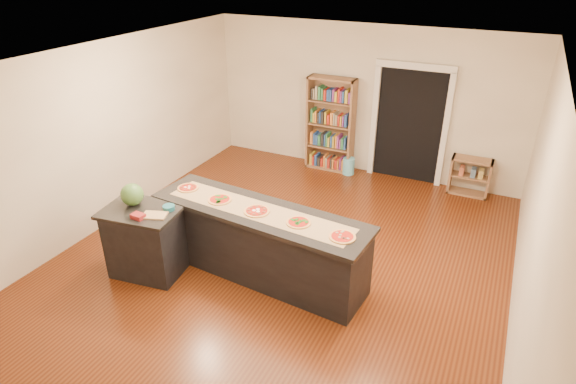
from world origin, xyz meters
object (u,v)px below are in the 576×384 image
at_px(waste_bin, 349,166).
at_px(watermelon, 132,195).
at_px(kitchen_island, 260,242).
at_px(bookshelf, 330,125).
at_px(side_counter, 146,241).
at_px(low_shelf, 470,176).

height_order(waste_bin, watermelon, watermelon).
xyz_separation_m(kitchen_island, bookshelf, (-0.44, 3.68, 0.42)).
relative_size(side_counter, watermelon, 3.33).
relative_size(bookshelf, low_shelf, 2.66).
relative_size(kitchen_island, watermelon, 10.12).
xyz_separation_m(waste_bin, watermelon, (-1.58, -4.14, 0.95)).
height_order(kitchen_island, watermelon, watermelon).
distance_m(side_counter, low_shelf, 5.64).
bearing_deg(watermelon, bookshelf, 75.09).
bearing_deg(waste_bin, side_counter, -108.49).
relative_size(low_shelf, waste_bin, 2.08).
bearing_deg(low_shelf, watermelon, -131.74).
bearing_deg(low_shelf, kitchen_island, -121.07).
bearing_deg(side_counter, bookshelf, 69.63).
relative_size(side_counter, waste_bin, 2.97).
height_order(low_shelf, waste_bin, low_shelf).
bearing_deg(kitchen_island, bookshelf, 101.86).
xyz_separation_m(bookshelf, low_shelf, (2.67, 0.02, -0.57)).
distance_m(side_counter, bookshelf, 4.43).
height_order(kitchen_island, waste_bin, kitchen_island).
height_order(side_counter, watermelon, watermelon).
relative_size(kitchen_island, side_counter, 3.04).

